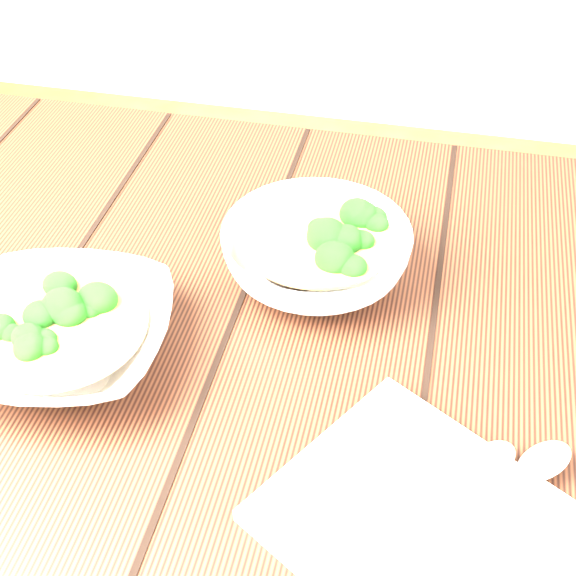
{
  "coord_description": "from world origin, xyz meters",
  "views": [
    {
      "loc": [
        0.16,
        -0.56,
        1.32
      ],
      "look_at": [
        0.04,
        0.01,
        0.8
      ],
      "focal_mm": 50.0,
      "sensor_mm": 36.0,
      "label": 1
    }
  ],
  "objects_px": {
    "soup_bowl_front": "(61,335)",
    "napkin": "(429,529)",
    "soup_bowl_back": "(316,252)",
    "trivet": "(304,254)",
    "table": "(253,406)"
  },
  "relations": [
    {
      "from": "table",
      "to": "napkin",
      "type": "bearing_deg",
      "value": -44.7
    },
    {
      "from": "soup_bowl_front",
      "to": "napkin",
      "type": "relative_size",
      "value": 0.96
    },
    {
      "from": "soup_bowl_front",
      "to": "trivet",
      "type": "distance_m",
      "value": 0.27
    },
    {
      "from": "soup_bowl_front",
      "to": "napkin",
      "type": "height_order",
      "value": "soup_bowl_front"
    },
    {
      "from": "table",
      "to": "trivet",
      "type": "distance_m",
      "value": 0.18
    },
    {
      "from": "table",
      "to": "napkin",
      "type": "relative_size",
      "value": 4.99
    },
    {
      "from": "soup_bowl_front",
      "to": "soup_bowl_back",
      "type": "bearing_deg",
      "value": 38.07
    },
    {
      "from": "soup_bowl_front",
      "to": "napkin",
      "type": "xyz_separation_m",
      "value": [
        0.36,
        -0.12,
        -0.02
      ]
    },
    {
      "from": "soup_bowl_front",
      "to": "soup_bowl_back",
      "type": "distance_m",
      "value": 0.27
    },
    {
      "from": "soup_bowl_back",
      "to": "trivet",
      "type": "height_order",
      "value": "soup_bowl_back"
    },
    {
      "from": "soup_bowl_back",
      "to": "trivet",
      "type": "xyz_separation_m",
      "value": [
        -0.02,
        0.02,
        -0.02
      ]
    },
    {
      "from": "trivet",
      "to": "soup_bowl_front",
      "type": "bearing_deg",
      "value": -136.55
    },
    {
      "from": "trivet",
      "to": "napkin",
      "type": "xyz_separation_m",
      "value": [
        0.16,
        -0.31,
        -0.01
      ]
    },
    {
      "from": "table",
      "to": "napkin",
      "type": "height_order",
      "value": "napkin"
    },
    {
      "from": "table",
      "to": "soup_bowl_front",
      "type": "distance_m",
      "value": 0.23
    }
  ]
}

